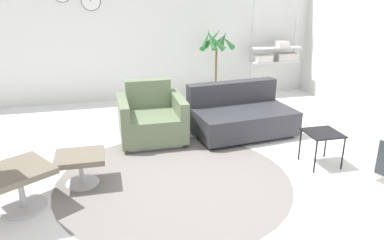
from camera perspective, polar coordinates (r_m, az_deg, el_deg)
The scene contains 9 objects.
ground_plane at distance 4.52m, azimuth -1.94°, elevation -7.07°, with size 12.00×12.00×0.00m, color white.
wall_back at distance 7.05m, azimuth -7.19°, elevation 14.38°, with size 12.00×0.09×2.80m.
round_rug at distance 4.21m, azimuth -2.74°, elevation -9.14°, with size 2.59×2.59×0.01m.
ottoman at distance 4.20m, azimuth -16.67°, elevation -6.11°, with size 0.52×0.44×0.35m.
armchair_red at distance 5.21m, azimuth -6.20°, elevation 0.05°, with size 0.88×0.84×0.80m.
couch_low at distance 5.49m, azimuth 7.40°, elevation 0.56°, with size 1.50×1.07×0.70m.
side_table at distance 4.68m, azimuth 19.27°, elevation -2.31°, with size 0.40×0.40×0.42m.
potted_plant at distance 6.90m, azimuth 3.67°, elevation 8.49°, with size 0.70×0.69×1.35m.
shelf_unit at distance 7.48m, azimuth 12.77°, elevation 9.73°, with size 0.96×0.28×1.82m.
Camera 1 is at (-0.79, -3.96, 2.03)m, focal length 35.00 mm.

